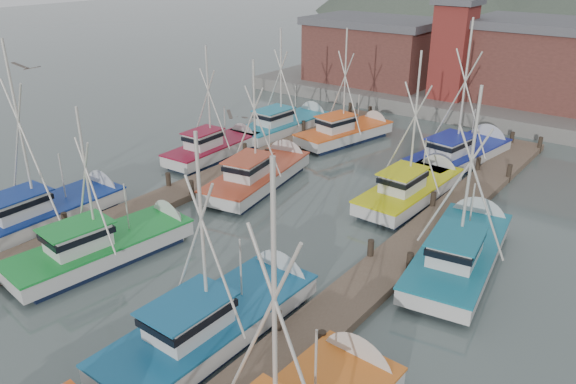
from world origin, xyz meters
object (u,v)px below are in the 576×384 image
Objects in this scene: lookout_tower at (453,49)px; boat_4 at (112,244)px; boat_8 at (262,174)px; boat_12 at (349,132)px.

lookout_tower is 0.90× the size of boat_4.
lookout_tower reaches higher than boat_8.
boat_8 is (-2.26, -23.62, -4.87)m from lookout_tower.
lookout_tower is 0.86× the size of boat_8.
boat_8 is 10.74m from boat_12.
boat_12 reaches higher than boat_4.
boat_4 is 11.38m from boat_8.
boat_8 reaches higher than boat_4.
lookout_tower reaches higher than boat_4.
boat_12 reaches higher than boat_8.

